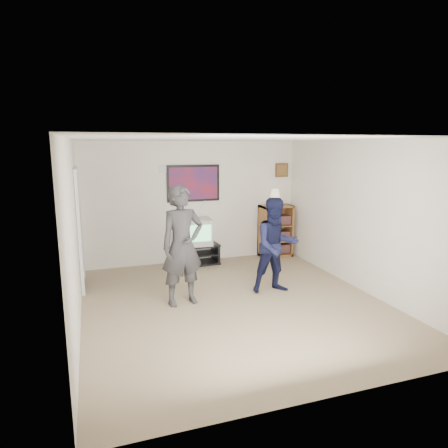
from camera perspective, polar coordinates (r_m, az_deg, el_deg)
room_shell at (r=6.26m, az=0.49°, el=0.47°), size 4.51×5.00×2.51m
media_stand at (r=8.25m, az=-3.78°, el=-4.32°), size 0.87×0.52×0.42m
crt_television at (r=8.13m, az=-4.09°, el=-1.09°), size 0.67×0.58×0.53m
bookshelf at (r=8.82m, az=7.38°, el=-0.99°), size 0.69×0.39×1.14m
table_lamp at (r=8.69m, az=7.29°, el=3.82°), size 0.23×0.23×0.36m
person_tall at (r=6.07m, az=-5.97°, el=-3.11°), size 0.74×0.55×1.84m
person_short at (r=6.62m, az=7.44°, el=-3.07°), size 0.80×0.64×1.59m
controller_left at (r=6.19m, az=-6.83°, el=0.62°), size 0.08×0.12×0.04m
controller_right at (r=6.77m, az=7.19°, el=-0.39°), size 0.04×0.12×0.03m
poster at (r=8.23m, az=-4.39°, el=5.82°), size 1.10×0.03×0.75m
air_vent at (r=8.09m, az=-8.24°, el=7.78°), size 0.28×0.02×0.14m
small_picture at (r=8.92m, az=8.24°, el=7.63°), size 0.30×0.03×0.30m
doorway at (r=7.21m, az=-20.00°, el=-0.81°), size 0.03×0.85×2.00m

